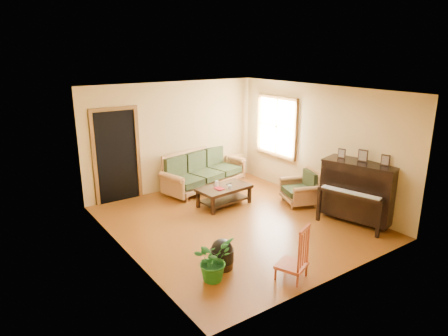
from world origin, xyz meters
TOP-DOWN VIEW (x-y plane):
  - floor at (0.00, 0.00)m, footprint 5.00×5.00m
  - doorway at (-1.45, 2.48)m, footprint 1.08×0.16m
  - window at (2.21, 1.30)m, footprint 0.12×1.36m
  - sofa at (0.57, 2.04)m, footprint 2.38×1.43m
  - coffee_table at (0.33, 0.87)m, footprint 1.23×0.74m
  - armchair at (1.74, -0.01)m, footprint 0.97×1.00m
  - piano at (2.01, -1.35)m, footprint 1.15×1.56m
  - footstool at (-1.21, -1.28)m, footprint 0.38×0.38m
  - red_chair at (-0.53, -2.12)m, footprint 0.55×0.57m
  - leaning_frame at (1.71, 2.34)m, footprint 0.49×0.18m
  - ceramic_crock at (1.86, 2.28)m, footprint 0.21×0.21m
  - potted_plant at (-1.51, -1.48)m, footprint 0.74×0.69m
  - book at (0.08, 0.81)m, footprint 0.17×0.22m
  - candle at (0.21, 0.97)m, footprint 0.10×0.10m
  - glass_jar at (0.40, 0.75)m, footprint 0.10×0.10m
  - remote at (0.53, 0.96)m, footprint 0.17×0.10m

SIDE VIEW (x-z plane):
  - floor at x=0.00m, z-range 0.00..0.00m
  - ceramic_crock at x=1.86m, z-range 0.00..0.23m
  - footstool at x=-1.21m, z-range 0.00..0.36m
  - coffee_table at x=0.33m, z-range 0.00..0.43m
  - leaning_frame at x=1.71m, z-range 0.00..0.64m
  - potted_plant at x=-1.51m, z-range 0.00..0.65m
  - armchair at x=1.74m, z-range 0.00..0.79m
  - red_chair at x=-0.53m, z-range 0.00..0.87m
  - remote at x=0.53m, z-range 0.43..0.44m
  - book at x=0.08m, z-range 0.43..0.45m
  - glass_jar at x=0.40m, z-range 0.43..0.49m
  - sofa at x=0.57m, z-range 0.00..0.95m
  - candle at x=0.21m, z-range 0.43..0.56m
  - piano at x=2.01m, z-range 0.00..1.23m
  - doorway at x=-1.45m, z-range 0.00..2.05m
  - window at x=2.21m, z-range 0.77..2.23m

